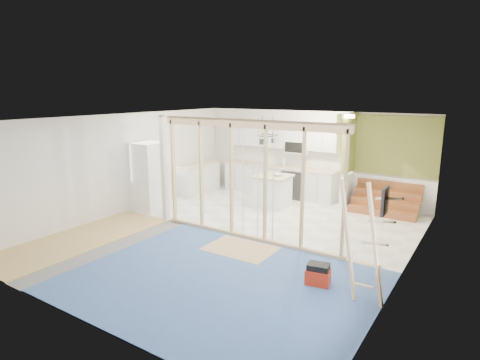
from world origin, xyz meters
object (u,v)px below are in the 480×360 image
Objects in this scene: fridge at (150,177)px; toolbox at (318,275)px; ladder at (365,243)px; island at (273,191)px.

fridge is 5.78m from toolbox.
toolbox is at bearing -166.06° from ladder.
toolbox is (5.49, -1.63, -0.74)m from fridge.
island is 2.17× the size of toolbox.
island is 0.51× the size of ladder.
ladder is (3.60, -3.78, 0.50)m from island.
fridge is 1.94× the size of island.
ladder reaches higher than toolbox.
ladder is at bearing -13.40° from fridge.
toolbox is (2.84, -3.66, -0.27)m from island.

